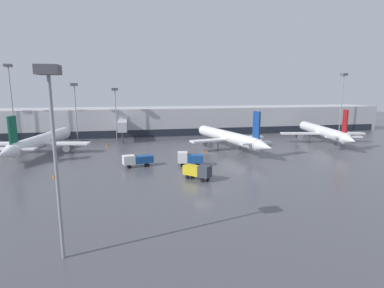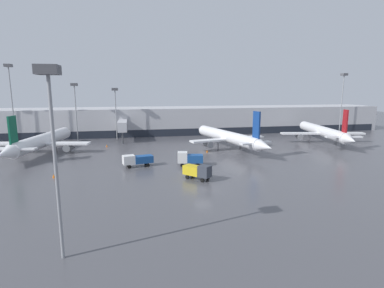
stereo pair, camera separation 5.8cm
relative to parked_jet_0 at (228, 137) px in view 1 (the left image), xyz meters
The scene contains 17 objects.
ground_plane 32.62m from the parked_jet_0, 114.81° to the right, with size 320.00×320.00×0.00m, color #4C4C51.
terminal_building 35.26m from the parked_jet_0, 112.83° to the left, with size 160.00×27.12×9.00m.
parked_jet_0 is the anchor object (origin of this frame).
parked_jet_1 45.99m from the parked_jet_0, behind, with size 23.06×34.71×9.98m.
parked_jet_2 30.18m from the parked_jet_0, ahead, with size 23.85×34.85×10.35m.
service_truck_0 19.60m from the parked_jet_0, 131.51° to the right, with size 5.34×2.91×2.83m.
service_truck_1 27.71m from the parked_jet_0, 118.92° to the right, with size 4.64×4.82×2.66m.
service_truck_2 26.86m from the parked_jet_0, 150.27° to the right, with size 6.21×3.24×2.43m.
traffic_cone_0 24.66m from the parked_jet_0, 118.69° to the right, with size 0.38×0.38×0.76m.
traffic_cone_1 7.33m from the parked_jet_0, 157.46° to the right, with size 0.51×0.51×0.64m.
traffic_cone_2 42.11m from the parked_jet_0, 154.09° to the right, with size 0.49×0.49×0.69m.
traffic_cone_3 32.55m from the parked_jet_0, 162.74° to the left, with size 0.42×0.42×0.72m.
apron_light_mast_0 55.69m from the parked_jet_0, 24.30° to the left, with size 1.80×1.80×20.79m.
apron_light_mast_1 46.66m from the parked_jet_0, 152.16° to the left, with size 1.80×1.80×17.03m.
apron_light_mast_2 55.82m from the parked_jet_0, 123.99° to the right, with size 1.80×1.80×17.20m.
apron_light_mast_3 37.33m from the parked_jet_0, 142.89° to the left, with size 1.80×1.80×15.68m.
apron_light_mast_4 62.03m from the parked_jet_0, 160.22° to the left, with size 1.80×1.80×22.11m.
Camera 1 is at (-10.45, -42.95, 15.20)m, focal length 28.00 mm.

